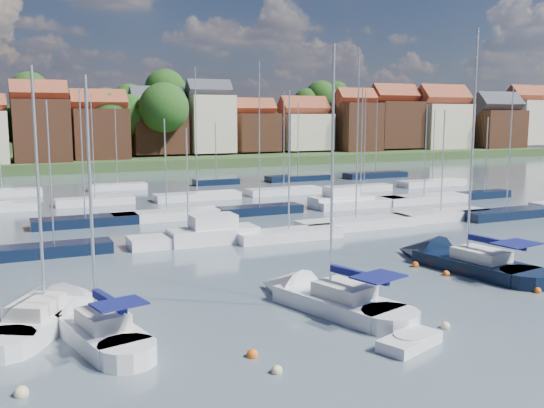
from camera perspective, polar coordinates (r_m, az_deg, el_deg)
name	(u,v)px	position (r m, az deg, el deg)	size (l,w,h in m)	color
ground	(201,204)	(68.37, -6.73, -0.04)	(260.00, 260.00, 0.00)	#425359
sailboat_left	(93,329)	(29.26, -16.53, -11.19)	(4.46, 9.53, 12.65)	silver
sailboat_centre	(320,299)	(32.52, 4.56, -8.87)	(5.86, 11.09, 14.62)	silver
sailboat_navy	(455,261)	(42.22, 16.82, -5.17)	(5.10, 12.38, 16.63)	black
sailboat_far	(52,314)	(32.00, -20.02, -9.70)	(7.36, 9.93, 13.30)	silver
tender	(410,342)	(27.58, 12.83, -12.51)	(3.40, 2.44, 0.67)	silver
buoy_a	(21,396)	(24.56, -22.52, -16.32)	(0.53, 0.53, 0.53)	beige
buoy_b	(277,373)	(24.58, 0.45, -15.63)	(0.45, 0.45, 0.45)	beige
buoy_c	(395,329)	(29.66, 11.51, -11.49)	(0.49, 0.49, 0.49)	beige
buoy_d	(445,328)	(30.36, 16.00, -11.18)	(0.44, 0.44, 0.44)	beige
buoy_e	(415,267)	(41.50, 13.31, -5.76)	(0.51, 0.51, 0.51)	#D85914
buoy_f	(537,293)	(37.82, 23.70, -7.65)	(0.42, 0.42, 0.42)	#D85914
buoy_g	(446,275)	(39.81, 16.07, -6.48)	(0.44, 0.44, 0.44)	#D85914
buoy_h	(252,357)	(26.06, -1.86, -14.19)	(0.50, 0.50, 0.50)	#D85914
marina_field	(232,205)	(64.38, -3.81, -0.14)	(79.62, 41.41, 15.93)	silver
far_shore_town	(96,136)	(158.88, -16.20, 6.16)	(212.46, 90.00, 22.27)	#374C26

